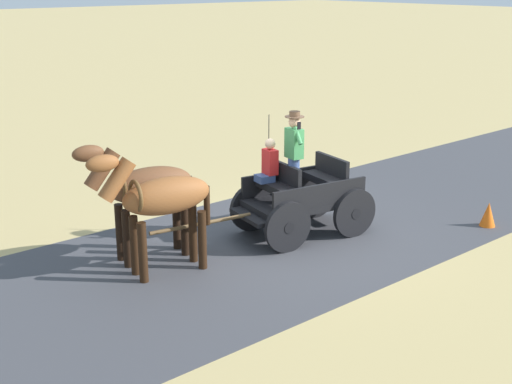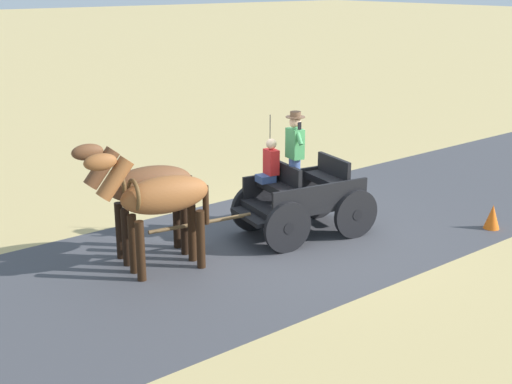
{
  "view_description": "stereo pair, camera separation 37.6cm",
  "coord_description": "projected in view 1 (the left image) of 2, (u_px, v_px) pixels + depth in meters",
  "views": [
    {
      "loc": [
        -9.12,
        8.84,
        4.86
      ],
      "look_at": [
        0.0,
        1.11,
        1.1
      ],
      "focal_mm": 48.27,
      "sensor_mm": 36.0,
      "label": 1
    },
    {
      "loc": [
        -9.36,
        8.55,
        4.86
      ],
      "look_at": [
        0.0,
        1.11,
        1.1
      ],
      "focal_mm": 48.27,
      "sensor_mm": 36.0,
      "label": 2
    }
  ],
  "objects": [
    {
      "name": "ground_plane",
      "position": [
        299.0,
        234.0,
        13.55
      ],
      "size": [
        200.0,
        200.0,
        0.0
      ],
      "primitive_type": "plane",
      "color": "tan"
    },
    {
      "name": "road_surface",
      "position": [
        299.0,
        234.0,
        13.55
      ],
      "size": [
        5.33,
        160.0,
        0.01
      ],
      "primitive_type": "cube",
      "color": "#424247",
      "rests_on": "ground"
    },
    {
      "name": "horse_drawn_carriage",
      "position": [
        300.0,
        195.0,
        13.32
      ],
      "size": [
        1.8,
        4.51,
        2.5
      ],
      "color": "black",
      "rests_on": "ground"
    },
    {
      "name": "horse_near_side",
      "position": [
        161.0,
        199.0,
        11.41
      ],
      "size": [
        0.8,
        2.15,
        2.21
      ],
      "color": "brown",
      "rests_on": "ground"
    },
    {
      "name": "horse_off_side",
      "position": [
        145.0,
        188.0,
        12.0
      ],
      "size": [
        0.83,
        2.15,
        2.21
      ],
      "color": "brown",
      "rests_on": "ground"
    },
    {
      "name": "traffic_cone",
      "position": [
        488.0,
        214.0,
        13.93
      ],
      "size": [
        0.32,
        0.32,
        0.5
      ],
      "primitive_type": "cone",
      "color": "orange",
      "rests_on": "ground"
    }
  ]
}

